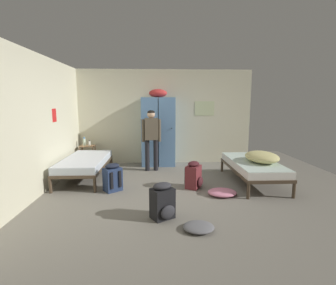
# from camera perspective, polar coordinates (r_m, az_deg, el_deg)

# --- Properties ---
(ground_plane) EXTENTS (8.17, 8.17, 0.00)m
(ground_plane) POSITION_cam_1_polar(r_m,az_deg,el_deg) (4.93, 0.14, -11.45)
(ground_plane) COLOR slate
(room_backdrop) EXTENTS (4.90, 5.16, 2.62)m
(room_backdrop) POSITION_cam_1_polar(r_m,az_deg,el_deg) (5.98, -12.39, 4.85)
(room_backdrop) COLOR beige
(room_backdrop) RESTS_ON ground_plane
(locker_bank) EXTENTS (0.90, 0.55, 2.07)m
(locker_bank) POSITION_cam_1_polar(r_m,az_deg,el_deg) (6.92, -2.20, 2.77)
(locker_bank) COLOR #5B84B2
(locker_bank) RESTS_ON ground_plane
(shelf_unit) EXTENTS (0.38, 0.30, 0.57)m
(shelf_unit) POSITION_cam_1_polar(r_m,az_deg,el_deg) (7.21, -17.58, -2.41)
(shelf_unit) COLOR #99704C
(shelf_unit) RESTS_ON ground_plane
(bed_left_rear) EXTENTS (0.90, 1.90, 0.49)m
(bed_left_rear) POSITION_cam_1_polar(r_m,az_deg,el_deg) (6.06, -18.08, -4.23)
(bed_left_rear) COLOR #473828
(bed_left_rear) RESTS_ON ground_plane
(bed_right) EXTENTS (0.90, 1.90, 0.49)m
(bed_right) POSITION_cam_1_polar(r_m,az_deg,el_deg) (5.76, 18.49, -4.92)
(bed_right) COLOR #473828
(bed_right) RESTS_ON ground_plane
(bedding_heap) EXTENTS (0.65, 0.84, 0.22)m
(bedding_heap) POSITION_cam_1_polar(r_m,az_deg,el_deg) (5.65, 20.32, -3.04)
(bedding_heap) COLOR #D1C67F
(bedding_heap) RESTS_ON bed_right
(person_traveler) EXTENTS (0.48, 0.22, 1.53)m
(person_traveler) POSITION_cam_1_polar(r_m,az_deg,el_deg) (6.36, -3.76, 1.78)
(person_traveler) COLOR black
(person_traveler) RESTS_ON ground_plane
(water_bottle) EXTENTS (0.07, 0.07, 0.22)m
(water_bottle) POSITION_cam_1_polar(r_m,az_deg,el_deg) (7.20, -18.28, 0.15)
(water_bottle) COLOR silver
(water_bottle) RESTS_ON shelf_unit
(lotion_bottle) EXTENTS (0.06, 0.06, 0.15)m
(lotion_bottle) POSITION_cam_1_polar(r_m,az_deg,el_deg) (7.11, -17.23, -0.17)
(lotion_bottle) COLOR white
(lotion_bottle) RESTS_ON shelf_unit
(backpack_black) EXTENTS (0.40, 0.41, 0.55)m
(backpack_black) POSITION_cam_1_polar(r_m,az_deg,el_deg) (3.88, -1.18, -13.14)
(backpack_black) COLOR black
(backpack_black) RESTS_ON ground_plane
(backpack_maroon) EXTENTS (0.41, 0.40, 0.55)m
(backpack_maroon) POSITION_cam_1_polar(r_m,az_deg,el_deg) (5.20, 5.83, -7.37)
(backpack_maroon) COLOR maroon
(backpack_maroon) RESTS_ON ground_plane
(backpack_navy) EXTENTS (0.41, 0.42, 0.55)m
(backpack_navy) POSITION_cam_1_polar(r_m,az_deg,el_deg) (5.14, -12.38, -7.75)
(backpack_navy) COLOR navy
(backpack_navy) RESTS_ON ground_plane
(clothes_pile_pink) EXTENTS (0.54, 0.46, 0.11)m
(clothes_pile_pink) POSITION_cam_1_polar(r_m,az_deg,el_deg) (4.95, 12.07, -10.89)
(clothes_pile_pink) COLOR pink
(clothes_pile_pink) RESTS_ON ground_plane
(clothes_pile_grey) EXTENTS (0.43, 0.38, 0.09)m
(clothes_pile_grey) POSITION_cam_1_polar(r_m,az_deg,el_deg) (3.66, 6.91, -18.32)
(clothes_pile_grey) COLOR slate
(clothes_pile_grey) RESTS_ON ground_plane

